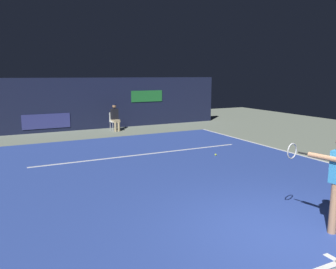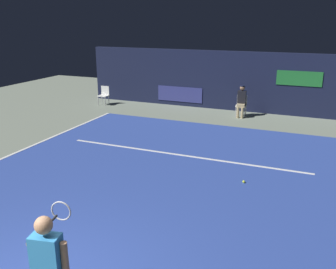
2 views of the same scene
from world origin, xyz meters
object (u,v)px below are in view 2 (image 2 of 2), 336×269
(tennis_ball, at_px, (244,182))
(line_judge_on_chair, at_px, (241,101))
(tennis_player, at_px, (50,269))
(courtside_chair_near, at_px, (104,94))

(tennis_ball, bearing_deg, line_judge_on_chair, 102.61)
(tennis_player, distance_m, line_judge_on_chair, 12.13)
(courtside_chair_near, xyz_separation_m, tennis_ball, (7.99, -6.36, -0.46))
(line_judge_on_chair, bearing_deg, tennis_ball, -77.39)
(line_judge_on_chair, relative_size, tennis_ball, 19.41)
(tennis_player, xyz_separation_m, courtside_chair_near, (-6.66, 11.91, -0.49))
(tennis_player, height_order, courtside_chair_near, tennis_player)
(courtside_chair_near, height_order, tennis_ball, courtside_chair_near)
(line_judge_on_chair, height_order, courtside_chair_near, line_judge_on_chair)
(line_judge_on_chair, xyz_separation_m, tennis_ball, (1.47, -6.57, -0.64))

